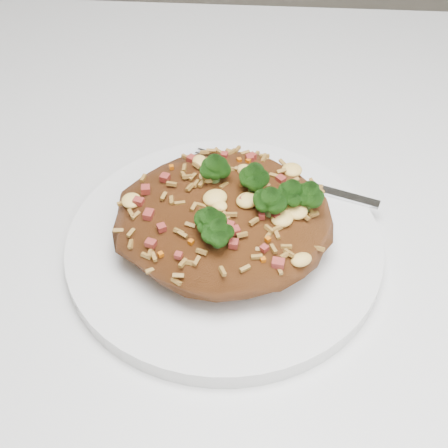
{
  "coord_description": "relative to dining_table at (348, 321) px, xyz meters",
  "views": [
    {
      "loc": [
        -0.09,
        -0.33,
        1.11
      ],
      "look_at": [
        -0.11,
        -0.01,
        0.78
      ],
      "focal_mm": 50.0,
      "sensor_mm": 36.0,
      "label": 1
    }
  ],
  "objects": [
    {
      "name": "fork",
      "position": [
        -0.06,
        0.06,
        0.11
      ],
      "size": [
        0.16,
        0.07,
        0.0
      ],
      "rotation": [
        0.0,
        0.0,
        -0.33
      ],
      "color": "silver",
      "rests_on": "plate"
    },
    {
      "name": "dining_table",
      "position": [
        0.0,
        0.0,
        0.0
      ],
      "size": [
        1.2,
        0.8,
        0.75
      ],
      "color": "silver",
      "rests_on": "ground"
    },
    {
      "name": "plate",
      "position": [
        -0.11,
        -0.01,
        0.1
      ],
      "size": [
        0.24,
        0.24,
        0.01
      ],
      "primitive_type": "cylinder",
      "color": "white",
      "rests_on": "dining_table"
    },
    {
      "name": "fried_rice",
      "position": [
        -0.11,
        -0.01,
        0.13
      ],
      "size": [
        0.16,
        0.15,
        0.07
      ],
      "color": "brown",
      "rests_on": "plate"
    }
  ]
}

